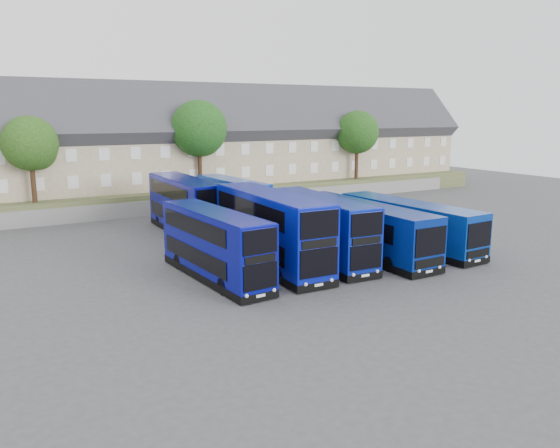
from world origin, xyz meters
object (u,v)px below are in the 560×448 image
(dd_front_left, at_px, (215,246))
(tree_mid, at_px, (200,131))
(coach_east_a, at_px, (362,229))
(tree_west, at_px, (32,145))
(dd_front_mid, at_px, (271,231))
(tree_far, at_px, (361,129))
(tree_east, at_px, (358,134))

(dd_front_left, xyz_separation_m, tree_mid, (8.72, 23.85, 6.04))
(coach_east_a, xyz_separation_m, tree_west, (-18.62, 23.04, 5.27))
(dd_front_mid, bearing_deg, tree_far, 46.34)
(tree_far, bearing_deg, tree_west, -170.54)
(dd_front_left, distance_m, dd_front_mid, 4.35)
(tree_mid, height_order, tree_east, tree_mid)
(dd_front_mid, distance_m, tree_east, 33.62)
(dd_front_left, bearing_deg, tree_east, 35.47)
(dd_front_left, relative_size, dd_front_mid, 0.87)
(coach_east_a, height_order, tree_far, tree_far)
(tree_west, xyz_separation_m, tree_far, (42.00, 7.00, 0.68))
(dd_front_left, distance_m, tree_mid, 26.10)
(dd_front_left, xyz_separation_m, tree_far, (34.72, 30.35, 5.70))
(coach_east_a, distance_m, tree_west, 30.09)
(coach_east_a, relative_size, tree_east, 1.63)
(tree_mid, bearing_deg, dd_front_mid, -100.96)
(tree_west, height_order, tree_east, tree_east)
(tree_west, bearing_deg, tree_east, 0.00)
(dd_front_left, height_order, tree_far, tree_far)
(dd_front_left, distance_m, tree_west, 24.97)
(dd_front_mid, bearing_deg, coach_east_a, -2.02)
(dd_front_mid, height_order, tree_far, tree_far)
(tree_mid, height_order, tree_far, tree_mid)
(tree_far, bearing_deg, tree_east, -130.60)
(dd_front_mid, xyz_separation_m, tree_far, (30.46, 29.52, 5.37))
(tree_east, bearing_deg, coach_east_a, -127.02)
(coach_east_a, height_order, tree_mid, tree_mid)
(tree_mid, distance_m, tree_east, 20.02)
(tree_mid, relative_size, tree_far, 1.06)
(tree_mid, bearing_deg, dd_front_left, -110.08)
(dd_front_left, relative_size, coach_east_a, 0.79)
(dd_front_left, xyz_separation_m, tree_west, (-7.28, 23.35, 5.02))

